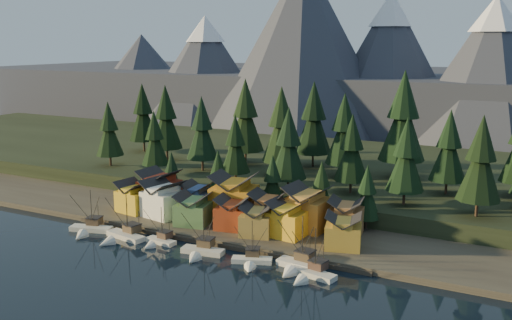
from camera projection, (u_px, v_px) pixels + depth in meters
The scene contains 46 objects.
ground at pixel (172, 267), 122.83m from camera, with size 500.00×500.00×0.00m, color black.
shore_strip at pixel (256, 214), 157.50m from camera, with size 400.00×50.00×1.50m, color #373028.
hillside at pixel (321, 170), 200.58m from camera, with size 420.00×100.00×6.00m, color black.
dock at pixel (212, 241), 137.09m from camera, with size 80.00×4.00×1.00m, color #423A2F.
mountain_ridge at pixel (397, 82), 305.33m from camera, with size 560.00×190.00×90.00m.
boat_0 at pixel (88, 224), 144.38m from camera, with size 11.53×12.05×11.88m.
boat_1 at pixel (121, 231), 139.13m from camera, with size 11.73×12.41×12.19m.
boat_2 at pixel (158, 236), 136.03m from camera, with size 8.36×8.93×10.01m.
boat_3 at pixel (201, 246), 129.09m from camera, with size 10.45×11.13×11.83m.
boat_4 at pixel (251, 256), 123.93m from camera, with size 9.48×9.92×10.47m.
boat_5 at pixel (298, 259), 120.87m from camera, with size 11.00×11.76×12.74m.
boat_6 at pixel (310, 268), 116.58m from camera, with size 10.58×11.15×11.39m.
house_front_0 at pixel (135, 196), 156.85m from camera, with size 9.60×9.21×8.51m.
house_front_1 at pixel (163, 197), 152.37m from camera, with size 11.13×10.83×9.86m.
house_front_2 at pixel (193, 208), 145.96m from camera, with size 9.72×9.77×8.05m.
house_front_3 at pixel (233, 212), 142.54m from camera, with size 9.18×8.88×8.13m.
house_front_4 at pixel (257, 219), 137.95m from camera, with size 9.18×9.61×7.63m.
house_front_5 at pixel (287, 218), 136.70m from camera, with size 8.99×8.30×8.77m.
house_front_6 at pixel (343, 230), 129.16m from camera, with size 9.59×9.28×7.93m.
house_back_0 at pixel (159, 188), 160.63m from camera, with size 10.38×10.01×10.73m.
house_back_1 at pixel (198, 197), 155.76m from camera, with size 8.20×8.28×8.44m.
house_back_2 at pixel (234, 195), 150.96m from camera, with size 12.75×11.99×11.91m.
house_back_3 at pixel (268, 208), 144.25m from camera, with size 9.54×8.66×8.98m.
house_back_4 at pixel (307, 207), 141.96m from camera, with size 10.92×10.56×11.02m.
house_back_5 at pixel (346, 216), 138.01m from camera, with size 9.11×9.19×8.95m.
tree_hill_0 at pixel (109, 131), 192.13m from camera, with size 9.41×9.41×21.92m.
tree_hill_1 at pixel (166, 119), 200.14m from camera, with size 11.53×11.53×26.86m.
tree_hill_2 at pixel (155, 140), 178.97m from camera, with size 8.82×8.82×20.56m.
tree_hill_3 at pixel (202, 130), 184.50m from camera, with size 10.52×10.52×24.51m.
tree_hill_4 at pixel (246, 118), 193.42m from camera, with size 12.66×12.66×29.50m.
tree_hill_5 at pixel (235, 146), 168.17m from camera, with size 8.92×8.92×20.78m.
tree_hill_6 at pixel (281, 127), 176.82m from camera, with size 12.11×12.11×28.22m.
tree_hill_7 at pixel (288, 146), 158.01m from camera, with size 10.34×10.34×24.09m.
tree_hill_8 at pixel (344, 131), 175.07m from camera, with size 11.33×11.33×26.40m.
tree_hill_9 at pixel (352, 150), 157.15m from camera, with size 9.57×9.57×22.28m.
tree_hill_10 at pixel (403, 119), 174.11m from camera, with size 14.31×14.31×33.33m.
tree_hill_11 at pixel (406, 157), 145.56m from camera, with size 9.90×9.90×23.06m.
tree_hill_12 at pixel (449, 148), 155.85m from camera, with size 10.17×10.17×23.68m.
tree_hill_13 at pixel (481, 161), 135.57m from camera, with size 10.70×10.70×24.93m.
tree_hill_15 at pixel (314, 120), 189.76m from camera, with size 12.37×12.37×28.82m.
tree_hill_16 at pixel (143, 114), 216.97m from camera, with size 11.22×11.22×26.14m.
tree_shore_0 at pixel (172, 173), 168.24m from camera, with size 6.22×6.22×14.50m.
tree_shore_1 at pixel (218, 176), 160.88m from camera, with size 7.03×7.03×16.38m.
tree_shore_2 at pixel (273, 182), 153.26m from camera, with size 7.11×7.11×16.57m.
tree_shore_3 at pixel (321, 189), 147.04m from camera, with size 6.96×6.96×16.22m.
tree_shore_4 at pixel (367, 194), 141.66m from camera, with size 7.03×7.03×16.37m.
Camera 1 is at (68.97, -94.41, 47.78)m, focal length 40.00 mm.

